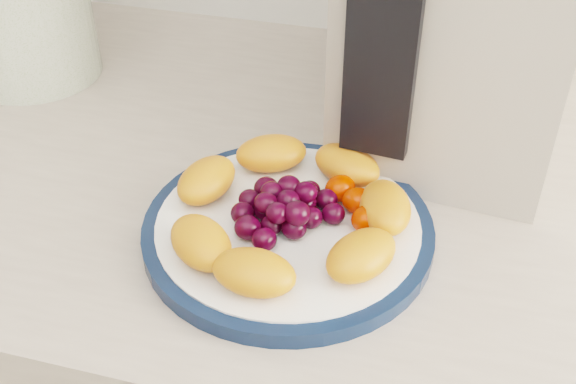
# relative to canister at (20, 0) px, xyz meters

# --- Properties ---
(plate_rim) EXTENTS (0.25, 0.25, 0.01)m
(plate_rim) POSITION_rel_canister_xyz_m (0.37, -0.21, -0.09)
(plate_rim) COLOR #10213E
(plate_rim) RESTS_ON counter
(plate_face) EXTENTS (0.23, 0.23, 0.02)m
(plate_face) POSITION_rel_canister_xyz_m (0.37, -0.21, -0.08)
(plate_face) COLOR white
(plate_face) RESTS_ON counter
(canister) EXTENTS (0.17, 0.17, 0.19)m
(canister) POSITION_rel_canister_xyz_m (0.00, 0.00, 0.00)
(canister) COLOR #3C5F10
(canister) RESTS_ON counter
(appliance_panel) EXTENTS (0.06, 0.03, 0.26)m
(appliance_panel) POSITION_rel_canister_xyz_m (0.43, -0.13, 0.09)
(appliance_panel) COLOR black
(appliance_panel) RESTS_ON appliance_body
(fruit_plate) EXTENTS (0.22, 0.22, 0.03)m
(fruit_plate) POSITION_rel_canister_xyz_m (0.38, -0.21, -0.06)
(fruit_plate) COLOR orange
(fruit_plate) RESTS_ON plate_face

